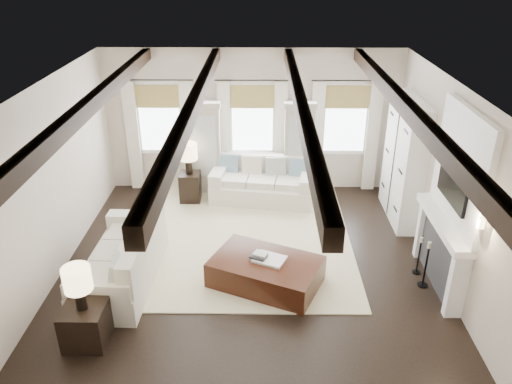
{
  "coord_description": "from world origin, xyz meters",
  "views": [
    {
      "loc": [
        0.21,
        -6.89,
        5.04
      ],
      "look_at": [
        0.11,
        1.09,
        1.15
      ],
      "focal_mm": 35.0,
      "sensor_mm": 36.0,
      "label": 1
    }
  ],
  "objects_px": {
    "sofa_back": "(263,183)",
    "sofa_left": "(125,260)",
    "side_table_front": "(86,325)",
    "side_table_back": "(190,187)",
    "ottoman": "(266,272)"
  },
  "relations": [
    {
      "from": "sofa_back",
      "to": "sofa_left",
      "type": "bearing_deg",
      "value": -126.23
    },
    {
      "from": "ottoman",
      "to": "side_table_back",
      "type": "bearing_deg",
      "value": 142.33
    },
    {
      "from": "sofa_back",
      "to": "sofa_left",
      "type": "relative_size",
      "value": 0.99
    },
    {
      "from": "sofa_left",
      "to": "ottoman",
      "type": "bearing_deg",
      "value": -1.28
    },
    {
      "from": "ottoman",
      "to": "side_table_front",
      "type": "xyz_separation_m",
      "value": [
        -2.54,
        -1.4,
        0.07
      ]
    },
    {
      "from": "side_table_front",
      "to": "side_table_back",
      "type": "distance_m",
      "value": 4.53
    },
    {
      "from": "side_table_front",
      "to": "side_table_back",
      "type": "xyz_separation_m",
      "value": [
        0.89,
        4.44,
        0.04
      ]
    },
    {
      "from": "sofa_back",
      "to": "sofa_left",
      "type": "distance_m",
      "value": 3.86
    },
    {
      "from": "sofa_left",
      "to": "side_table_back",
      "type": "height_order",
      "value": "sofa_left"
    },
    {
      "from": "ottoman",
      "to": "sofa_back",
      "type": "bearing_deg",
      "value": 114.76
    },
    {
      "from": "sofa_left",
      "to": "side_table_back",
      "type": "bearing_deg",
      "value": 77.15
    },
    {
      "from": "sofa_back",
      "to": "side_table_front",
      "type": "distance_m",
      "value": 5.2
    },
    {
      "from": "sofa_left",
      "to": "side_table_front",
      "type": "bearing_deg",
      "value": -98.27
    },
    {
      "from": "sofa_back",
      "to": "side_table_back",
      "type": "bearing_deg",
      "value": -175.56
    },
    {
      "from": "sofa_left",
      "to": "side_table_front",
      "type": "distance_m",
      "value": 1.47
    }
  ]
}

